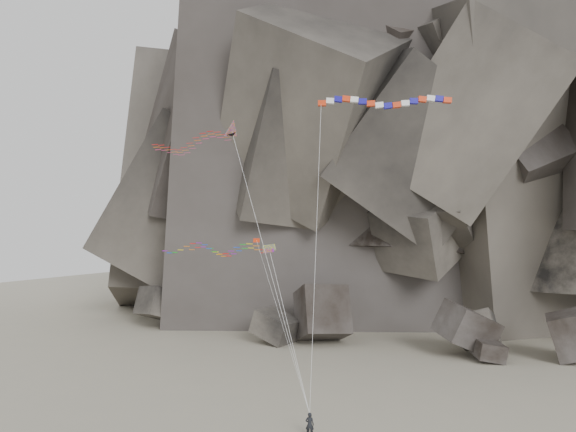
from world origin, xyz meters
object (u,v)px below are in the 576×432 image
at_px(delta_kite, 187,143).
at_px(pennant_kite, 263,263).
at_px(kite_flyer, 310,423).
at_px(banner_kite, 383,103).
at_px(parafoil_kite, 211,249).

relative_size(delta_kite, pennant_kite, 1.81).
height_order(delta_kite, pennant_kite, delta_kite).
bearing_deg(delta_kite, kite_flyer, -2.99).
bearing_deg(pennant_kite, banner_kite, -7.57).
height_order(kite_flyer, delta_kite, delta_kite).
bearing_deg(pennant_kite, parafoil_kite, 172.26).
bearing_deg(delta_kite, pennant_kite, 23.51).
bearing_deg(parafoil_kite, pennant_kite, 18.35).
distance_m(kite_flyer, parafoil_kite, 18.55).
bearing_deg(banner_kite, pennant_kite, 169.86).
bearing_deg(kite_flyer, delta_kite, -29.04).
bearing_deg(delta_kite, parafoil_kite, 22.88).
height_order(kite_flyer, banner_kite, banner_kite).
bearing_deg(banner_kite, delta_kite, 169.66).
relative_size(delta_kite, banner_kite, 0.93).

